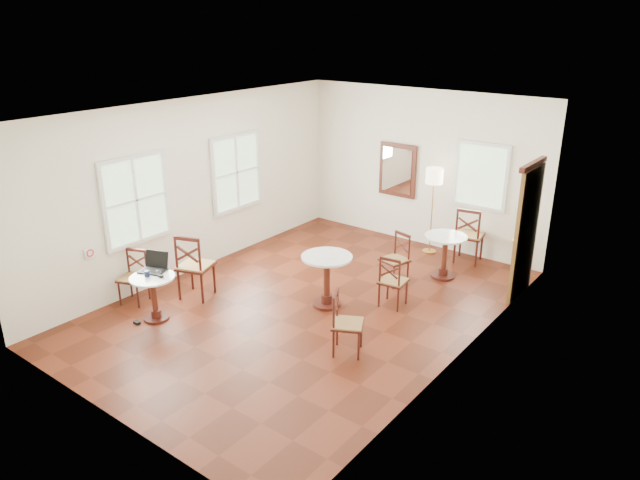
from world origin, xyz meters
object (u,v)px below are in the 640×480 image
at_px(floor_lamp, 434,182).
at_px(cafe_table_near, 154,293).
at_px(chair_near_b, 134,277).
at_px(chair_near_a, 195,266).
at_px(laptop, 154,266).
at_px(chair_mid_b, 346,323).
at_px(cafe_table_mid, 327,275).
at_px(power_adapter, 137,323).
at_px(cafe_table_back, 445,252).
at_px(chair_back_b, 396,259).
at_px(water_glass, 159,273).
at_px(chair_mid_a, 393,281).
at_px(navy_mug, 147,274).
at_px(mouse, 161,276).
at_px(chair_back_a, 469,235).

bearing_deg(floor_lamp, cafe_table_near, -112.02).
height_order(cafe_table_near, chair_near_b, chair_near_b).
distance_m(chair_near_a, laptop, 0.73).
relative_size(chair_mid_b, floor_lamp, 0.54).
height_order(cafe_table_mid, floor_lamp, floor_lamp).
bearing_deg(power_adapter, cafe_table_back, 56.64).
distance_m(chair_back_b, water_glass, 3.84).
bearing_deg(chair_mid_a, power_adapter, 39.68).
height_order(chair_near_a, navy_mug, chair_near_a).
relative_size(chair_near_b, floor_lamp, 0.52).
bearing_deg(power_adapter, chair_near_a, 89.40).
relative_size(cafe_table_near, laptop, 1.51).
height_order(laptop, mouse, laptop).
xyz_separation_m(chair_mid_a, mouse, (-2.45, -2.44, 0.29)).
height_order(cafe_table_near, power_adapter, cafe_table_near).
relative_size(cafe_table_near, mouse, 6.60).
bearing_deg(chair_mid_a, chair_near_a, 25.10).
bearing_deg(cafe_table_back, cafe_table_mid, -114.81).
height_order(chair_near_b, chair_back_a, chair_back_a).
relative_size(cafe_table_mid, chair_mid_a, 0.98).
xyz_separation_m(cafe_table_mid, cafe_table_back, (0.96, 2.08, -0.04)).
bearing_deg(navy_mug, chair_mid_b, 19.26).
height_order(water_glass, power_adapter, water_glass).
bearing_deg(floor_lamp, cafe_table_mid, -94.43).
xyz_separation_m(cafe_table_near, navy_mug, (-0.07, -0.03, 0.31)).
bearing_deg(chair_mid_b, floor_lamp, -16.23).
xyz_separation_m(chair_mid_a, water_glass, (-2.48, -2.45, 0.33)).
bearing_deg(cafe_table_mid, chair_mid_a, 35.93).
relative_size(chair_mid_b, navy_mug, 7.93).
relative_size(cafe_table_mid, floor_lamp, 0.50).
xyz_separation_m(chair_near_a, mouse, (0.21, -0.80, 0.17)).
distance_m(chair_back_a, mouse, 5.48).
distance_m(cafe_table_back, navy_mug, 4.89).
relative_size(chair_near_b, chair_back_a, 0.81).
height_order(cafe_table_mid, laptop, laptop).
relative_size(cafe_table_mid, mouse, 7.92).
bearing_deg(chair_mid_a, chair_mid_b, 91.19).
bearing_deg(chair_back_a, cafe_table_mid, 61.49).
bearing_deg(chair_back_a, floor_lamp, -10.43).
distance_m(chair_mid_b, chair_back_a, 3.92).
height_order(cafe_table_near, water_glass, water_glass).
bearing_deg(laptop, mouse, -41.80).
relative_size(cafe_table_back, chair_back_a, 0.73).
bearing_deg(chair_near_a, navy_mug, 72.01).
distance_m(cafe_table_mid, mouse, 2.46).
bearing_deg(chair_back_b, cafe_table_mid, -91.52).
bearing_deg(cafe_table_back, chair_mid_a, -95.31).
relative_size(water_glass, power_adapter, 1.11).
bearing_deg(cafe_table_near, water_glass, 31.57).
distance_m(chair_near_b, power_adapter, 0.86).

